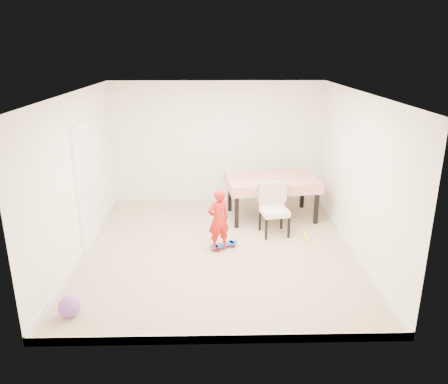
{
  "coord_description": "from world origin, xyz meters",
  "views": [
    {
      "loc": [
        -0.06,
        -6.72,
        3.26
      ],
      "look_at": [
        0.1,
        0.2,
        0.95
      ],
      "focal_mm": 35.0,
      "sensor_mm": 36.0,
      "label": 1
    }
  ],
  "objects_px": {
    "dining_table": "(272,197)",
    "skateboard": "(224,246)",
    "balloon": "(69,307)",
    "dining_chair": "(275,210)",
    "child": "(219,222)"
  },
  "relations": [
    {
      "from": "dining_table",
      "to": "skateboard",
      "type": "distance_m",
      "value": 1.77
    },
    {
      "from": "dining_chair",
      "to": "dining_table",
      "type": "bearing_deg",
      "value": 76.7
    },
    {
      "from": "balloon",
      "to": "skateboard",
      "type": "bearing_deg",
      "value": 44.09
    },
    {
      "from": "dining_chair",
      "to": "child",
      "type": "height_order",
      "value": "child"
    },
    {
      "from": "dining_chair",
      "to": "skateboard",
      "type": "xyz_separation_m",
      "value": [
        -0.93,
        -0.57,
        -0.43
      ]
    },
    {
      "from": "dining_chair",
      "to": "skateboard",
      "type": "bearing_deg",
      "value": -157.99
    },
    {
      "from": "dining_chair",
      "to": "skateboard",
      "type": "height_order",
      "value": "dining_chair"
    },
    {
      "from": "dining_table",
      "to": "skateboard",
      "type": "xyz_separation_m",
      "value": [
        -0.99,
        -1.43,
        -0.37
      ]
    },
    {
      "from": "skateboard",
      "to": "child",
      "type": "bearing_deg",
      "value": -162.71
    },
    {
      "from": "child",
      "to": "balloon",
      "type": "relative_size",
      "value": 3.73
    },
    {
      "from": "dining_chair",
      "to": "child",
      "type": "xyz_separation_m",
      "value": [
        -1.02,
        -0.66,
        0.05
      ]
    },
    {
      "from": "skateboard",
      "to": "dining_chair",
      "type": "bearing_deg",
      "value": 4.1
    },
    {
      "from": "balloon",
      "to": "dining_chair",
      "type": "bearing_deg",
      "value": 40.58
    },
    {
      "from": "dining_table",
      "to": "skateboard",
      "type": "bearing_deg",
      "value": -130.91
    },
    {
      "from": "dining_table",
      "to": "child",
      "type": "height_order",
      "value": "child"
    }
  ]
}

